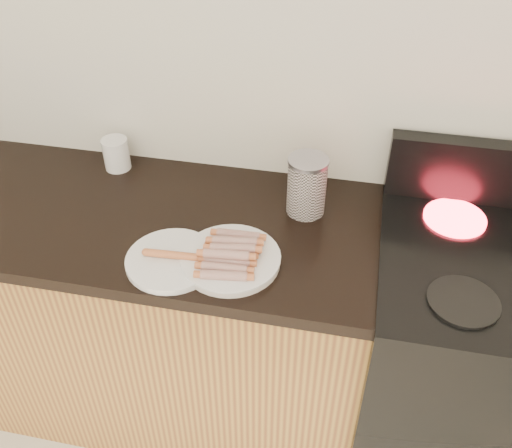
% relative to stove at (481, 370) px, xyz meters
% --- Properties ---
extents(wall_back, '(4.00, 0.04, 2.60)m').
position_rel_stove_xyz_m(wall_back, '(-0.78, 0.32, 0.84)').
color(wall_back, silver).
rests_on(wall_back, ground).
extents(cabinet_base, '(2.20, 0.59, 0.86)m').
position_rel_stove_xyz_m(cabinet_base, '(-1.48, 0.01, -0.03)').
color(cabinet_base, '#AA7D33').
rests_on(cabinet_base, floor).
extents(counter_slab, '(2.20, 0.62, 0.04)m').
position_rel_stove_xyz_m(counter_slab, '(-1.48, 0.01, 0.42)').
color(counter_slab, black).
rests_on(counter_slab, cabinet_base).
extents(stove, '(0.76, 0.65, 0.91)m').
position_rel_stove_xyz_m(stove, '(0.00, 0.00, 0.00)').
color(stove, black).
rests_on(stove, floor).
extents(burner_near_left, '(0.18, 0.18, 0.01)m').
position_rel_stove_xyz_m(burner_near_left, '(-0.17, -0.17, 0.46)').
color(burner_near_left, black).
rests_on(burner_near_left, stove).
extents(burner_far_left, '(0.18, 0.18, 0.01)m').
position_rel_stove_xyz_m(burner_far_left, '(-0.17, 0.17, 0.46)').
color(burner_far_left, '#FF1E2D').
rests_on(burner_far_left, stove).
extents(main_plate, '(0.28, 0.28, 0.02)m').
position_rel_stove_xyz_m(main_plate, '(-0.78, -0.13, 0.45)').
color(main_plate, white).
rests_on(main_plate, counter_slab).
extents(side_plate, '(0.32, 0.32, 0.02)m').
position_rel_stove_xyz_m(side_plate, '(-0.93, -0.17, 0.45)').
color(side_plate, white).
rests_on(side_plate, counter_slab).
extents(hotdog_pile, '(0.12, 0.20, 0.05)m').
position_rel_stove_xyz_m(hotdog_pile, '(-0.78, -0.13, 0.48)').
color(hotdog_pile, '#A32729').
rests_on(hotdog_pile, main_plate).
extents(plain_sausages, '(0.14, 0.03, 0.02)m').
position_rel_stove_xyz_m(plain_sausages, '(-0.93, -0.17, 0.47)').
color(plain_sausages, '#C1743A').
rests_on(plain_sausages, side_plate).
extents(canister, '(0.12, 0.12, 0.18)m').
position_rel_stove_xyz_m(canister, '(-0.61, 0.14, 0.54)').
color(canister, white).
rests_on(canister, counter_slab).
extents(mug, '(0.09, 0.09, 0.11)m').
position_rel_stove_xyz_m(mug, '(-1.25, 0.24, 0.50)').
color(mug, white).
rests_on(mug, counter_slab).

